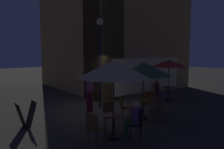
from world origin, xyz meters
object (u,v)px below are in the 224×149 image
cafe_chair_2 (149,100)px  cafe_chair_3 (155,91)px  patron_standing_2 (90,93)px  cafe_table_2 (113,122)px  patron_seated_0 (157,89)px  cafe_table_0 (143,107)px  cafe_chair_0 (124,106)px  street_lamp_near_corner (100,46)px  cafe_chair_1 (159,109)px  patio_umbrella_2 (113,69)px  patron_seated_1 (134,117)px  cafe_chair_6 (94,127)px  patio_umbrella_1 (169,64)px  menu_sandwich_board (26,115)px  patio_umbrella_0 (143,69)px  cafe_chair_4 (138,121)px  cafe_chair_5 (109,113)px  cafe_table_1 (168,91)px

cafe_chair_2 → cafe_chair_3: cafe_chair_3 is taller
cafe_chair_2 → patron_standing_2: 2.67m
cafe_table_2 → patron_seated_0: (4.96, 2.38, 0.15)m
cafe_table_0 → cafe_chair_0: cafe_chair_0 is taller
street_lamp_near_corner → cafe_chair_1: 4.04m
patio_umbrella_2 → patron_seated_1: size_ratio=2.03×
cafe_chair_1 → cafe_chair_3: bearing=-49.9°
cafe_chair_1 → cafe_chair_6: bearing=91.7°
patio_umbrella_1 → patio_umbrella_2: patio_umbrella_2 is taller
menu_sandwich_board → cafe_table_2: size_ratio=1.20×
menu_sandwich_board → patio_umbrella_0: size_ratio=0.40×
patio_umbrella_0 → cafe_chair_0: bearing=148.3°
menu_sandwich_board → cafe_table_0: (4.07, -1.82, 0.00)m
cafe_chair_0 → patron_seated_0: 3.56m
patron_seated_0 → patron_standing_2: 3.95m
patio_umbrella_2 → patron_standing_2: (1.08, 3.04, -1.30)m
street_lamp_near_corner → cafe_chair_4: size_ratio=4.44×
cafe_table_0 → cafe_chair_5: bearing=-174.7°
cafe_chair_6 → patron_standing_2: bearing=48.7°
cafe_chair_6 → patron_seated_0: 6.32m
cafe_chair_2 → patio_umbrella_0: bearing=-0.0°
patron_standing_2 → street_lamp_near_corner: bearing=5.3°
cafe_table_0 → patron_standing_2: patron_standing_2 is taller
patron_standing_2 → cafe_table_0: bearing=-73.9°
patron_seated_0 → patron_seated_1: patron_seated_1 is taller
cafe_chair_4 → patron_seated_1: (-0.11, 0.10, 0.11)m
menu_sandwich_board → cafe_chair_3: (6.64, -0.27, 0.12)m
menu_sandwich_board → cafe_chair_5: bearing=-40.6°
patio_umbrella_2 → cafe_chair_2: bearing=22.3°
cafe_table_0 → patio_umbrella_1: bearing=20.7°
cafe_table_1 → cafe_chair_2: cafe_chair_2 is taller
street_lamp_near_corner → cafe_chair_6: 4.95m
patron_standing_2 → patio_umbrella_1: bearing=-23.5°
cafe_chair_6 → patron_standing_2: 3.72m
cafe_table_2 → patio_umbrella_1: patio_umbrella_1 is taller
menu_sandwich_board → patron_seated_0: bearing=-1.0°
patron_seated_1 → patron_standing_2: (0.61, 3.45, 0.19)m
menu_sandwich_board → cafe_chair_2: (4.86, -1.45, 0.09)m
patio_umbrella_2 → cafe_chair_5: bearing=62.9°
street_lamp_near_corner → cafe_chair_5: (-1.48, -2.58, -2.38)m
patio_umbrella_2 → cafe_chair_1: size_ratio=2.82×
cafe_chair_5 → patron_standing_2: size_ratio=0.56×
cafe_chair_3 → patron_seated_0: size_ratio=0.83×
menu_sandwich_board → patio_umbrella_0: 4.72m
cafe_chair_3 → cafe_chair_6: cafe_chair_3 is taller
cafe_table_2 → cafe_chair_2: bearing=22.3°
cafe_chair_1 → cafe_chair_4: 1.81m
patio_umbrella_1 → cafe_chair_5: patio_umbrella_1 is taller
patio_umbrella_2 → cafe_table_1: bearing=21.0°
patio_umbrella_0 → cafe_chair_3: bearing=31.1°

